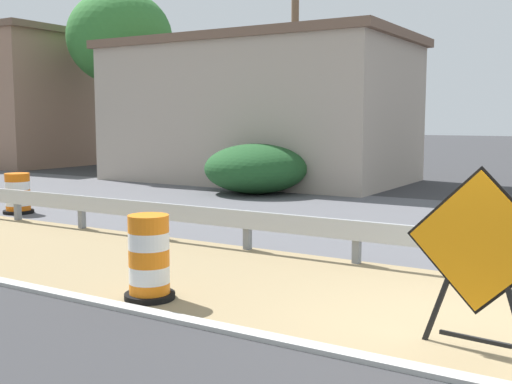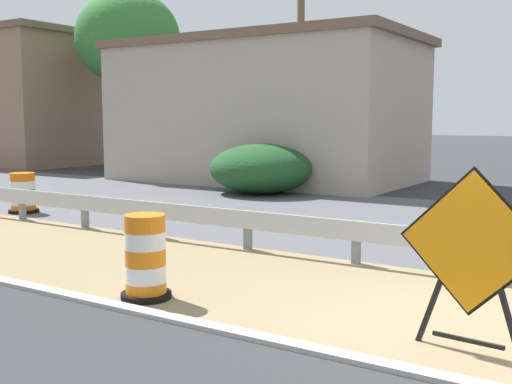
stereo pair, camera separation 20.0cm
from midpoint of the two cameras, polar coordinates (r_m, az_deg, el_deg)
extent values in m
plane|color=#333335|center=(7.28, 19.52, -12.29)|extent=(160.00, 160.00, 0.00)
cube|color=#8E7A56|center=(7.96, 20.71, -10.68)|extent=(3.85, 120.00, 0.01)
cube|color=#ADADA8|center=(6.10, 16.67, -15.95)|extent=(0.20, 120.00, 0.11)
cube|color=slate|center=(9.60, 21.26, -5.61)|extent=(0.12, 0.12, 0.70)
cube|color=slate|center=(10.18, 9.69, -4.55)|extent=(0.12, 0.12, 0.70)
cube|color=slate|center=(11.13, -0.24, -3.49)|extent=(0.12, 0.12, 0.70)
cube|color=slate|center=(12.35, -8.39, -2.53)|extent=(0.12, 0.12, 0.70)
cube|color=slate|center=(13.79, -14.95, -1.73)|extent=(0.12, 0.12, 0.70)
cube|color=slate|center=(15.37, -20.21, -1.06)|extent=(0.12, 0.12, 0.70)
cube|color=black|center=(6.58, 22.65, -9.72)|extent=(0.09, 0.39, 1.06)
cube|color=black|center=(6.78, 16.86, -8.99)|extent=(0.09, 0.39, 1.06)
cube|color=black|center=(6.79, 19.57, -12.64)|extent=(0.11, 0.72, 0.04)
cube|color=orange|center=(6.51, 19.86, -4.34)|extent=(0.16, 1.41, 1.41)
cube|color=black|center=(6.53, 19.91, -4.31)|extent=(0.15, 1.49, 1.50)
cylinder|color=orange|center=(8.31, -9.30, -8.82)|extent=(0.53, 0.53, 0.22)
cylinder|color=white|center=(8.25, -9.33, -7.35)|extent=(0.53, 0.53, 0.22)
cylinder|color=orange|center=(8.20, -9.36, -5.86)|extent=(0.53, 0.53, 0.22)
cylinder|color=white|center=(8.16, -9.39, -4.35)|extent=(0.53, 0.53, 0.22)
cylinder|color=orange|center=(8.12, -9.42, -2.82)|extent=(0.53, 0.53, 0.22)
cylinder|color=black|center=(8.33, -9.29, -9.29)|extent=(0.66, 0.66, 0.08)
cylinder|color=orange|center=(16.47, -20.10, -1.44)|extent=(0.59, 0.59, 0.20)
cylinder|color=white|center=(16.45, -20.13, -0.75)|extent=(0.59, 0.59, 0.20)
cylinder|color=orange|center=(16.43, -20.16, -0.07)|extent=(0.59, 0.59, 0.20)
cylinder|color=white|center=(16.40, -20.19, 0.62)|extent=(0.59, 0.59, 0.20)
cylinder|color=orange|center=(16.39, -20.21, 1.31)|extent=(0.59, 0.59, 0.20)
cylinder|color=black|center=(16.48, -20.09, -1.64)|extent=(0.73, 0.73, 0.08)
cube|color=#AD9E8E|center=(23.60, 1.14, 7.06)|extent=(6.19, 10.74, 4.91)
cube|color=brown|center=(23.76, 1.16, 13.35)|extent=(6.44, 11.17, 0.30)
cube|color=#93705B|center=(35.75, -22.12, 7.55)|extent=(6.09, 11.66, 6.27)
cylinder|color=brown|center=(20.32, 4.39, 13.45)|extent=(0.24, 0.24, 9.41)
ellipsoid|color=#1E4C23|center=(19.41, 0.76, 2.15)|extent=(3.20, 3.20, 1.54)
cylinder|color=#4C3D2D|center=(29.16, -11.23, 6.01)|extent=(0.36, 0.36, 4.02)
ellipsoid|color=#337533|center=(29.38, -11.41, 13.59)|extent=(4.67, 4.67, 4.20)
camera|label=1|loc=(0.10, -89.46, 0.06)|focal=43.84mm
camera|label=2|loc=(0.10, 90.54, -0.06)|focal=43.84mm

